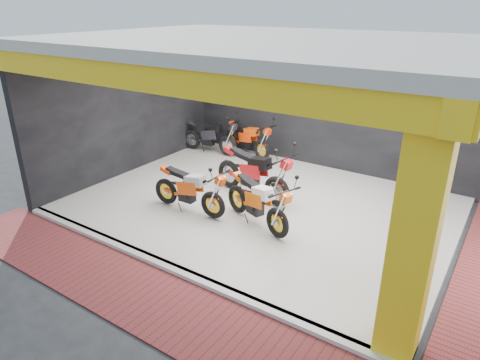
# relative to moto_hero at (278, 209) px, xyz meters

# --- Properties ---
(ground) EXTENTS (80.00, 80.00, 0.00)m
(ground) POSITION_rel_moto_hero_xyz_m (-1.06, -0.84, -0.72)
(ground) COLOR #2D2D30
(ground) RESTS_ON ground
(showroom_floor) EXTENTS (8.00, 6.00, 0.10)m
(showroom_floor) POSITION_rel_moto_hero_xyz_m (-1.06, 1.16, -0.67)
(showroom_floor) COLOR white
(showroom_floor) RESTS_ON ground
(showroom_ceiling) EXTENTS (8.40, 6.40, 0.20)m
(showroom_ceiling) POSITION_rel_moto_hero_xyz_m (-1.06, 1.16, 2.88)
(showroom_ceiling) COLOR beige
(showroom_ceiling) RESTS_ON corner_column
(back_wall) EXTENTS (8.20, 0.20, 3.50)m
(back_wall) POSITION_rel_moto_hero_xyz_m (-1.06, 4.26, 1.03)
(back_wall) COLOR black
(back_wall) RESTS_ON ground
(left_wall) EXTENTS (0.20, 6.20, 3.50)m
(left_wall) POSITION_rel_moto_hero_xyz_m (-5.16, 1.16, 1.03)
(left_wall) COLOR black
(left_wall) RESTS_ON ground
(corner_column) EXTENTS (0.50, 0.50, 3.50)m
(corner_column) POSITION_rel_moto_hero_xyz_m (2.69, -1.59, 1.03)
(corner_column) COLOR yellow
(corner_column) RESTS_ON ground
(header_beam_front) EXTENTS (8.40, 0.30, 0.40)m
(header_beam_front) POSITION_rel_moto_hero_xyz_m (-1.06, -1.84, 2.58)
(header_beam_front) COLOR yellow
(header_beam_front) RESTS_ON corner_column
(floor_kerb) EXTENTS (8.00, 0.20, 0.10)m
(floor_kerb) POSITION_rel_moto_hero_xyz_m (-1.06, -1.86, -0.67)
(floor_kerb) COLOR white
(floor_kerb) RESTS_ON ground
(paver_front) EXTENTS (9.00, 1.40, 0.03)m
(paver_front) POSITION_rel_moto_hero_xyz_m (-1.06, -2.64, -0.71)
(paver_front) COLOR maroon
(paver_front) RESTS_ON ground
(moto_hero) EXTENTS (2.17, 1.42, 1.24)m
(moto_hero) POSITION_rel_moto_hero_xyz_m (0.00, 0.00, 0.00)
(moto_hero) COLOR #EC5D09
(moto_hero) RESTS_ON showroom_floor
(moto_row_a) EXTENTS (2.01, 0.78, 1.22)m
(moto_row_a) POSITION_rel_moto_hero_xyz_m (-1.51, -0.05, -0.01)
(moto_row_a) COLOR #ED4809
(moto_row_a) RESTS_ON showroom_floor
(moto_row_b) EXTENTS (2.42, 1.23, 1.41)m
(moto_row_b) POSITION_rel_moto_hero_xyz_m (-0.69, 1.20, 0.08)
(moto_row_b) COLOR red
(moto_row_b) RESTS_ON showroom_floor
(moto_row_c) EXTENTS (2.08, 1.16, 1.20)m
(moto_row_c) POSITION_rel_moto_hero_xyz_m (-2.53, 3.60, -0.02)
(moto_row_c) COLOR #F93C0A
(moto_row_c) RESTS_ON showroom_floor
(moto_row_d) EXTENTS (2.03, 0.86, 1.22)m
(moto_row_d) POSITION_rel_moto_hero_xyz_m (-3.56, 3.36, -0.01)
(moto_row_d) COLOR black
(moto_row_d) RESTS_ON showroom_floor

